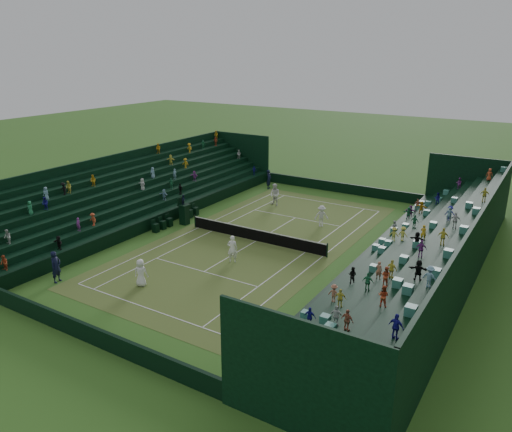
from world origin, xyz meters
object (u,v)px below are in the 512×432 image
at_px(tennis_net, 256,235).
at_px(player_far_west, 275,195).
at_px(player_far_east, 321,216).
at_px(player_near_west, 141,273).
at_px(player_near_east, 232,249).
at_px(umpire_chair, 184,212).

relative_size(tennis_net, player_far_west, 5.76).
bearing_deg(player_far_east, player_far_west, 117.55).
height_order(player_near_west, player_near_east, player_near_east).
relative_size(player_near_east, player_far_west, 0.94).
height_order(umpire_chair, player_far_west, umpire_chair).
xyz_separation_m(tennis_net, player_near_west, (-1.99, -9.99, 0.34)).
relative_size(tennis_net, player_far_east, 6.62).
bearing_deg(player_far_east, player_near_west, -142.76).
bearing_deg(umpire_chair, player_far_east, 29.19).
bearing_deg(player_far_west, umpire_chair, -103.07).
bearing_deg(player_near_west, umpire_chair, -85.83).
bearing_deg(player_far_west, player_near_west, -75.38).
xyz_separation_m(tennis_net, player_far_east, (2.73, 5.64, 0.36)).
height_order(tennis_net, player_near_west, player_near_west).
bearing_deg(player_far_east, tennis_net, -151.80).
bearing_deg(player_far_east, umpire_chair, 173.27).
distance_m(tennis_net, player_far_east, 6.28).
height_order(player_near_east, player_far_east, player_near_east).
bearing_deg(tennis_net, player_near_east, -80.69).
distance_m(umpire_chair, player_far_east, 11.20).
bearing_deg(player_near_east, player_far_east, -128.85).
xyz_separation_m(player_near_east, player_far_west, (-4.01, 12.75, 0.06)).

